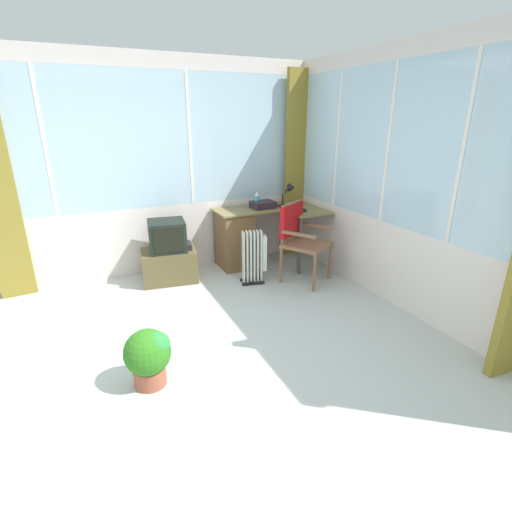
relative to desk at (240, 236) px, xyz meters
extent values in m
cube|color=#BAC0BC|center=(-1.31, -1.82, -0.45)|extent=(5.72, 5.22, 0.06)
cube|color=silver|center=(-1.31, 0.32, 0.01)|extent=(4.72, 0.06, 0.85)
cube|color=silver|center=(-1.31, 0.32, 1.21)|extent=(4.62, 0.06, 1.55)
cube|color=silver|center=(-1.31, 0.32, 2.07)|extent=(4.72, 0.06, 0.18)
cube|color=white|center=(-2.10, 0.32, 1.21)|extent=(0.04, 0.07, 1.55)
cube|color=white|center=(-0.52, 0.32, 1.21)|extent=(0.04, 0.07, 1.55)
cube|color=silver|center=(1.08, -1.82, 0.01)|extent=(0.06, 4.22, 0.85)
cube|color=silver|center=(1.08, -1.82, 1.21)|extent=(0.06, 4.13, 1.55)
cube|color=silver|center=(1.08, -1.82, 2.07)|extent=(0.06, 4.22, 0.18)
cube|color=white|center=(1.08, -2.24, 1.21)|extent=(0.07, 0.04, 1.55)
cube|color=white|center=(1.08, -1.40, 1.21)|extent=(0.07, 0.04, 1.55)
cube|color=white|center=(1.08, -0.55, 1.21)|extent=(0.07, 0.04, 1.55)
cube|color=olive|center=(0.95, 0.19, 0.82)|extent=(0.35, 0.07, 2.48)
cube|color=olive|center=(0.36, 0.02, 0.34)|extent=(1.33, 0.51, 0.02)
cube|color=olive|center=(0.78, -0.43, 0.34)|extent=(0.51, 0.38, 0.02)
cube|color=brown|center=(-0.08, 0.02, -0.05)|extent=(0.40, 0.47, 0.73)
cylinder|color=#4C4C51|center=(0.57, -0.58, -0.05)|extent=(0.04, 0.04, 0.74)
cylinder|color=#4C4C51|center=(-0.26, 0.23, -0.05)|extent=(0.04, 0.04, 0.74)
cylinder|color=black|center=(0.61, -0.03, 0.36)|extent=(0.13, 0.13, 0.02)
cylinder|color=black|center=(0.61, -0.03, 0.44)|extent=(0.02, 0.02, 0.14)
cylinder|color=black|center=(0.66, -0.06, 0.58)|extent=(0.05, 0.08, 0.13)
cone|color=black|center=(0.71, -0.10, 0.60)|extent=(0.14, 0.14, 0.12)
cube|color=black|center=(0.73, -0.36, 0.36)|extent=(0.08, 0.16, 0.02)
cylinder|color=#43AEE1|center=(0.27, 0.05, 0.43)|extent=(0.06, 0.06, 0.16)
cone|color=white|center=(0.27, 0.05, 0.54)|extent=(0.06, 0.06, 0.06)
cube|color=#2C2028|center=(0.32, -0.02, 0.39)|extent=(0.31, 0.24, 0.09)
cylinder|color=brown|center=(0.45, -1.09, -0.20)|extent=(0.04, 0.04, 0.44)
cylinder|color=brown|center=(0.83, -0.87, -0.20)|extent=(0.04, 0.04, 0.44)
cylinder|color=brown|center=(0.23, -0.71, -0.20)|extent=(0.04, 0.04, 0.44)
cylinder|color=brown|center=(0.61, -0.49, -0.20)|extent=(0.04, 0.04, 0.44)
cube|color=brown|center=(0.53, -0.79, 0.05)|extent=(0.66, 0.66, 0.04)
cube|color=brown|center=(0.42, -0.60, 0.30)|extent=(0.39, 0.25, 0.46)
cube|color=red|center=(0.42, -0.60, 0.32)|extent=(0.42, 0.28, 0.39)
cube|color=brown|center=(0.34, -0.90, 0.23)|extent=(0.25, 0.39, 0.03)
cube|color=brown|center=(0.72, -0.68, 0.23)|extent=(0.25, 0.39, 0.03)
cube|color=brown|center=(-0.97, -0.08, -0.22)|extent=(0.70, 0.53, 0.39)
cube|color=black|center=(-0.97, -0.08, 0.16)|extent=(0.47, 0.46, 0.36)
cube|color=black|center=(-1.00, -0.28, 0.16)|extent=(0.34, 0.06, 0.28)
cube|color=#262628|center=(-0.83, -0.10, 0.01)|extent=(0.29, 0.25, 0.07)
cube|color=silver|center=(-0.19, -0.55, -0.08)|extent=(0.04, 0.10, 0.62)
cube|color=silver|center=(-0.15, -0.56, -0.08)|extent=(0.04, 0.10, 0.62)
cube|color=silver|center=(-0.11, -0.57, -0.08)|extent=(0.04, 0.10, 0.62)
cube|color=silver|center=(-0.07, -0.58, -0.08)|extent=(0.04, 0.10, 0.62)
cube|color=silver|center=(-0.03, -0.59, -0.08)|extent=(0.04, 0.10, 0.62)
cube|color=silver|center=(0.01, -0.60, -0.08)|extent=(0.04, 0.10, 0.62)
cube|color=black|center=(-0.11, -0.64, -0.40)|extent=(0.27, 0.09, 0.03)
cube|color=black|center=(-0.07, -0.50, -0.40)|extent=(0.27, 0.09, 0.03)
cube|color=silver|center=(0.05, -0.61, -0.05)|extent=(0.07, 0.10, 0.43)
cylinder|color=#A5543C|center=(-1.56, -1.94, -0.34)|extent=(0.24, 0.24, 0.15)
sphere|color=#317B1E|center=(-1.56, -1.94, -0.14)|extent=(0.35, 0.35, 0.35)
sphere|color=green|center=(-1.49, -1.98, -0.07)|extent=(0.19, 0.19, 0.19)
camera|label=1|loc=(-1.85, -4.43, 1.48)|focal=26.77mm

